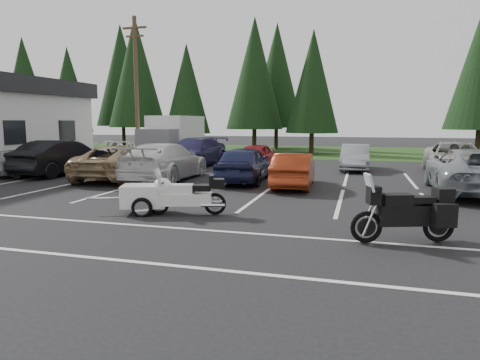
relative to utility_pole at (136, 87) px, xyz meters
name	(u,v)px	position (x,y,z in m)	size (l,w,h in m)	color
ground	(234,203)	(10.00, -12.00, -4.70)	(120.00, 120.00, 0.00)	black
grass_strip	(314,151)	(10.00, 12.00, -4.69)	(80.00, 16.00, 0.01)	#1C3C13
lake_water	(362,138)	(14.00, 43.00, -4.70)	(70.00, 50.00, 0.02)	gray
utility_pole	(136,87)	(0.00, 0.00, 0.00)	(1.60, 0.26, 9.00)	#473321
box_truck	(170,139)	(2.00, 0.50, -3.25)	(2.40, 5.60, 2.90)	silver
stall_markings	(250,192)	(10.00, -10.00, -4.69)	(32.00, 16.00, 0.01)	silver
conifer_0	(24,83)	(-18.00, 10.50, 1.53)	(4.58, 4.58, 10.66)	#332316
conifer_1	(69,90)	(-12.00, 9.20, 0.69)	(3.96, 3.96, 9.22)	#332316
conifer_2	(136,72)	(-6.00, 10.80, 2.25)	(5.10, 5.10, 11.89)	#332316
conifer_3	(187,89)	(-0.50, 9.40, 0.57)	(3.87, 3.87, 9.02)	#332316
conifer_4	(255,73)	(5.00, 10.90, 1.83)	(4.80, 4.80, 11.17)	#332316
conifer_5	(313,81)	(10.00, 9.60, 0.93)	(4.14, 4.14, 9.63)	#332316
conifer_back_a	(122,75)	(-10.00, 15.00, 2.49)	(5.28, 5.28, 12.30)	#332316
conifer_back_b	(277,76)	(6.00, 15.50, 2.07)	(4.97, 4.97, 11.58)	#332316
car_near_0	(23,161)	(-1.66, -8.01, -4.03)	(1.57, 3.91, 1.33)	#A6A6AA
car_near_1	(62,157)	(0.01, -7.34, -3.87)	(1.76, 5.04, 1.66)	black
car_near_2	(121,162)	(3.57, -8.01, -3.95)	(2.49, 5.41, 1.50)	#927855
car_near_3	(165,161)	(5.62, -7.79, -3.88)	(2.28, 5.62, 1.63)	silver
car_near_4	(244,164)	(9.07, -7.40, -3.93)	(1.82, 4.52, 1.54)	#1A1E42
car_near_5	(294,170)	(11.31, -8.26, -4.03)	(1.41, 4.04, 1.33)	maroon
car_near_6	(472,171)	(17.56, -8.13, -3.89)	(2.68, 5.80, 1.61)	gray
car_far_0	(111,152)	(-0.77, -1.91, -4.01)	(2.28, 4.94, 1.37)	white
car_far_1	(194,152)	(4.68, -2.16, -3.88)	(2.28, 5.60, 1.63)	#211C47
car_far_2	(254,156)	(8.20, -2.05, -4.03)	(1.58, 3.92, 1.34)	maroon
car_far_3	(355,157)	(13.52, -1.52, -4.03)	(1.42, 4.07, 1.34)	gray
car_far_4	(455,158)	(18.20, -2.03, -3.91)	(2.60, 5.64, 1.57)	#9F9B92
touring_motorcycle	(186,191)	(9.24, -14.04, -4.04)	(2.38, 0.73, 1.32)	white
cargo_trailer	(145,199)	(8.03, -14.16, -4.29)	(1.76, 0.99, 0.81)	white
adventure_motorcycle	(404,208)	(14.69, -15.31, -3.95)	(2.47, 0.86, 1.50)	black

